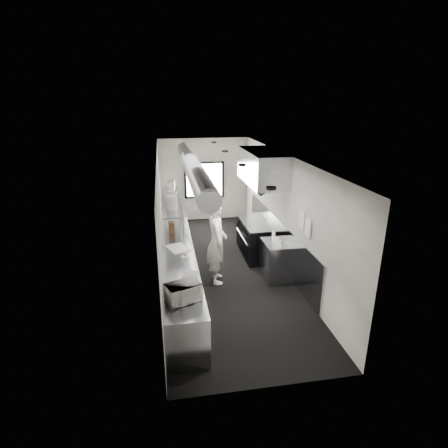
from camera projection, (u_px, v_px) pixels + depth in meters
name	position (u px, v px, depth m)	size (l,w,h in m)	color
floor	(224.00, 268.00, 9.04)	(3.00, 8.00, 0.01)	black
ceiling	(224.00, 156.00, 8.11)	(3.00, 8.00, 0.01)	silver
wall_back	(204.00, 180.00, 12.30)	(3.00, 0.02, 2.80)	beige
wall_front	(274.00, 305.00, 4.86)	(3.00, 0.02, 2.80)	beige
wall_left	(160.00, 219.00, 8.34)	(0.02, 8.00, 2.80)	beige
wall_right	(284.00, 212.00, 8.82)	(0.02, 8.00, 2.80)	beige
wall_cladding	(278.00, 240.00, 9.37)	(0.03, 5.50, 1.10)	#92989F
hvac_duct	(192.00, 165.00, 8.46)	(0.40, 0.40, 6.40)	gray
service_window	(204.00, 180.00, 12.27)	(1.36, 0.05, 1.25)	white
exhaust_hood	(262.00, 167.00, 9.08)	(0.81, 2.20, 0.88)	#92989F
prep_counter	(178.00, 264.00, 8.24)	(0.70, 6.00, 0.90)	#92989F
pass_shelf	(172.00, 201.00, 9.27)	(0.45, 3.00, 0.68)	#92989F
range	(257.00, 238.00, 9.70)	(0.88, 1.60, 0.94)	black
bottle_station	(277.00, 260.00, 8.42)	(0.65, 0.80, 0.90)	#92989F
far_work_table	(172.00, 215.00, 11.68)	(0.70, 1.20, 0.90)	#92989F
notice_sheet_a	(302.00, 220.00, 7.63)	(0.02, 0.28, 0.38)	white
notice_sheet_b	(308.00, 228.00, 7.32)	(0.02, 0.28, 0.38)	white
line_cook	(217.00, 242.00, 8.12)	(0.71, 0.47, 1.94)	white
microwave	(183.00, 292.00, 5.86)	(0.50, 0.38, 0.30)	silver
deli_tub_a	(173.00, 293.00, 6.02)	(0.15, 0.15, 0.11)	beige
deli_tub_b	(174.00, 290.00, 6.13)	(0.13, 0.13, 0.10)	beige
newspaper	(191.00, 275.00, 6.73)	(0.30, 0.38, 0.01)	silver
small_plate	(186.00, 256.00, 7.53)	(0.19, 0.19, 0.02)	silver
pastry	(186.00, 254.00, 7.51)	(0.08, 0.08, 0.08)	tan
cutting_board	(178.00, 248.00, 7.95)	(0.40, 0.53, 0.02)	white
knife_block	(172.00, 227.00, 8.88)	(0.11, 0.23, 0.25)	#522F1D
plate_stack_a	(172.00, 202.00, 8.44)	(0.27, 0.27, 0.31)	silver
plate_stack_b	(173.00, 197.00, 8.92)	(0.23, 0.23, 0.30)	silver
plate_stack_c	(170.00, 191.00, 9.42)	(0.22, 0.22, 0.32)	silver
plate_stack_d	(171.00, 187.00, 9.83)	(0.23, 0.23, 0.35)	silver
squeeze_bottle_a	(281.00, 244.00, 7.94)	(0.06, 0.06, 0.19)	white
squeeze_bottle_b	(278.00, 242.00, 8.08)	(0.06, 0.06, 0.18)	white
squeeze_bottle_c	(276.00, 240.00, 8.19)	(0.05, 0.05, 0.16)	white
squeeze_bottle_d	(274.00, 236.00, 8.37)	(0.07, 0.07, 0.20)	white
squeeze_bottle_e	(273.00, 234.00, 8.54)	(0.06, 0.06, 0.17)	white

